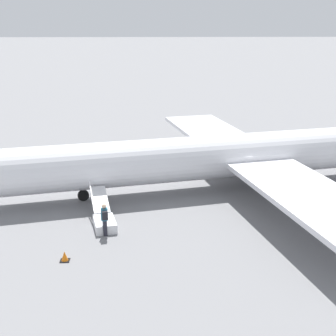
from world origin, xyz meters
TOP-DOWN VIEW (x-y plane):
  - ground_plane at (0.00, 0.00)m, footprint 600.00×600.00m
  - airplane_main at (-1.04, -0.23)m, footprint 35.97×27.91m
  - boarding_stairs at (7.76, 5.80)m, footprint 1.89×4.14m
  - passenger at (7.57, 7.07)m, footprint 0.40×0.56m
  - traffic_cone_near_stairs at (9.20, 9.70)m, footprint 0.44×0.44m

SIDE VIEW (x-z plane):
  - ground_plane at x=0.00m, z-range 0.00..0.00m
  - traffic_cone_near_stairs at x=9.20m, z-range -0.02..0.46m
  - boarding_stairs at x=7.76m, z-range -0.51..1.28m
  - passenger at x=7.57m, z-range 0.13..1.87m
  - airplane_main at x=-1.04m, z-range -1.49..5.91m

